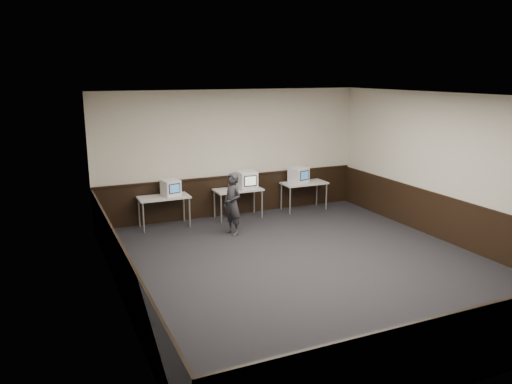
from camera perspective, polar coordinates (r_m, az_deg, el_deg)
floor at (r=9.67m, az=6.08°, el=-8.46°), size 8.00×8.00×0.00m
ceiling at (r=8.98m, az=6.59°, el=10.83°), size 8.00×8.00×0.00m
back_wall at (r=12.75m, az=-2.77°, el=4.45°), size 7.00×0.00×7.00m
front_wall at (r=6.22m, az=25.29°, el=-6.67°), size 7.00×0.00×7.00m
left_wall at (r=8.06m, az=-15.73°, el=-1.42°), size 0.00×8.00×8.00m
right_wall at (r=11.34m, az=21.81°, el=2.36°), size 0.00×8.00×8.00m
wainscot_back at (r=12.95m, az=-2.68°, el=-0.38°), size 6.98×0.04×1.00m
wainscot_front at (r=6.67m, az=24.17°, el=-15.55°), size 6.98×0.04×1.00m
wainscot_left at (r=8.40m, az=-15.11°, el=-8.67°), size 0.04×7.98×1.00m
wainscot_right at (r=11.57m, az=21.27°, el=-3.00°), size 0.04×7.98×1.00m
wainscot_rail at (r=12.81m, az=-2.67°, el=1.86°), size 6.98×0.06×0.04m
desk_left at (r=12.00m, az=-10.50°, el=-0.83°), size 1.20×0.60×0.75m
desk_center at (r=12.56m, az=-2.06°, el=0.03°), size 1.20×0.60×0.75m
desk_right at (r=13.37m, az=5.52°, el=0.81°), size 1.20×0.60×0.75m
emac_left at (r=12.00m, az=-9.72°, el=0.49°), size 0.46×0.47×0.38m
emac_center at (r=12.54m, az=-1.03°, el=1.39°), size 0.46×0.49×0.44m
emac_right at (r=13.26m, az=4.89°, el=1.95°), size 0.52×0.53×0.41m
person at (r=11.27m, az=-2.71°, el=-1.36°), size 0.49×0.60×1.43m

